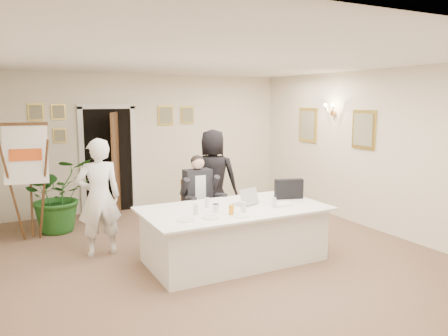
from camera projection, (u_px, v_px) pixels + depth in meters
floor at (226, 257)px, 6.37m from camera, size 7.00×7.00×0.00m
ceiling at (227, 61)px, 5.94m from camera, size 6.00×7.00×0.02m
wall_back at (150, 142)px, 9.23m from camera, size 6.00×0.10×2.80m
wall_right at (381, 151)px, 7.51m from camera, size 0.10×7.00×2.80m
doorway at (111, 162)px, 8.73m from camera, size 1.14×0.86×2.20m
pictures_back_wall at (112, 121)px, 8.78m from camera, size 3.40×0.06×0.80m
pictures_right_wall at (333, 127)px, 8.50m from camera, size 0.06×2.20×0.80m
wall_sconce at (331, 109)px, 8.41m from camera, size 0.20×0.30×0.24m
conference_table at (234, 234)px, 6.21m from camera, size 2.59×1.38×0.78m
seated_man at (199, 197)px, 7.09m from camera, size 0.71×0.74×1.41m
flip_chart at (29, 188)px, 7.03m from camera, size 0.68×0.47×1.88m
standing_man at (99, 197)px, 6.36m from camera, size 0.64×0.42×1.74m
standing_woman at (213, 179)px, 7.76m from camera, size 1.03×0.96×1.77m
potted_palm at (58, 195)px, 7.57m from camera, size 1.37×1.26×1.29m
laptop at (245, 195)px, 6.33m from camera, size 0.41×0.42×0.28m
laptop_bag at (289, 189)px, 6.68m from camera, size 0.45×0.23×0.30m
paper_stack at (282, 204)px, 6.28m from camera, size 0.30×0.22×0.03m
plate_left at (186, 220)px, 5.48m from camera, size 0.29×0.29×0.01m
plate_mid at (211, 217)px, 5.60m from camera, size 0.27×0.27×0.01m
plate_near at (241, 216)px, 5.69m from camera, size 0.27×0.27×0.01m
glass_a at (196, 209)px, 5.76m from camera, size 0.08×0.08×0.14m
glass_b at (244, 207)px, 5.86m from camera, size 0.08×0.08×0.14m
glass_c at (274, 203)px, 6.14m from camera, size 0.06×0.06×0.14m
glass_d at (207, 203)px, 6.14m from camera, size 0.08×0.08×0.14m
oj_glass at (231, 210)px, 5.76m from camera, size 0.08×0.08×0.13m
steel_jug at (216, 208)px, 5.89m from camera, size 0.10×0.10×0.11m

